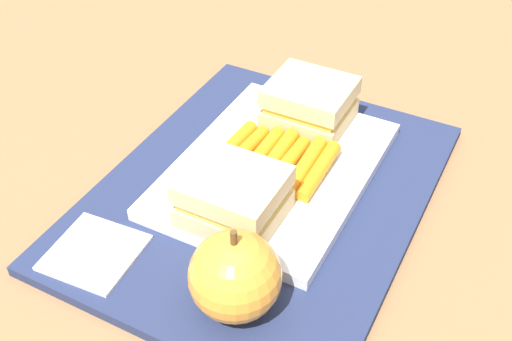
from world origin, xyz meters
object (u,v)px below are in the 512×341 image
(food_tray, at_px, (274,169))
(apple, at_px, (235,276))
(sandwich_half_right, at_px, (233,197))
(paper_napkin, at_px, (94,252))
(carrot_sticks_bundle, at_px, (275,158))
(sandwich_half_left, at_px, (310,103))

(food_tray, bearing_deg, apple, 15.71)
(sandwich_half_right, bearing_deg, paper_napkin, -46.48)
(carrot_sticks_bundle, bearing_deg, food_tray, 6.72)
(paper_napkin, bearing_deg, sandwich_half_right, 133.52)
(food_tray, relative_size, sandwich_half_right, 2.88)
(sandwich_half_left, distance_m, sandwich_half_right, 0.16)
(food_tray, distance_m, apple, 0.16)
(sandwich_half_right, height_order, paper_napkin, sandwich_half_right)
(carrot_sticks_bundle, xyz_separation_m, apple, (0.15, 0.04, 0.02))
(carrot_sticks_bundle, height_order, paper_napkin, carrot_sticks_bundle)
(food_tray, xyz_separation_m, carrot_sticks_bundle, (-0.00, -0.00, 0.01))
(food_tray, distance_m, sandwich_half_left, 0.08)
(paper_napkin, bearing_deg, carrot_sticks_bundle, 151.68)
(apple, xyz_separation_m, paper_napkin, (0.01, -0.13, -0.03))
(carrot_sticks_bundle, distance_m, apple, 0.16)
(sandwich_half_right, height_order, carrot_sticks_bundle, sandwich_half_right)
(apple, relative_size, paper_napkin, 1.15)
(carrot_sticks_bundle, bearing_deg, paper_napkin, -28.32)
(carrot_sticks_bundle, xyz_separation_m, paper_napkin, (0.16, -0.09, -0.02))
(sandwich_half_left, height_order, paper_napkin, sandwich_half_left)
(sandwich_half_left, xyz_separation_m, sandwich_half_right, (0.16, 0.00, 0.00))
(sandwich_half_right, relative_size, carrot_sticks_bundle, 0.79)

